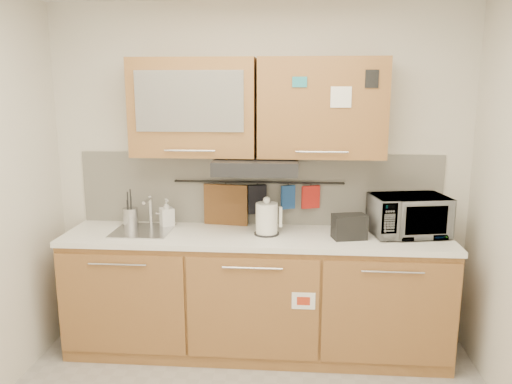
# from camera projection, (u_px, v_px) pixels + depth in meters

# --- Properties ---
(wall_back) EXTENTS (3.20, 0.00, 3.20)m
(wall_back) POSITION_uv_depth(u_px,v_px,m) (259.00, 176.00, 3.87)
(wall_back) COLOR silver
(wall_back) RESTS_ON ground
(base_cabinet) EXTENTS (2.80, 0.64, 0.88)m
(base_cabinet) POSITION_uv_depth(u_px,v_px,m) (256.00, 300.00, 3.76)
(base_cabinet) COLOR #AF7A3E
(base_cabinet) RESTS_ON floor
(countertop) EXTENTS (2.82, 0.62, 0.04)m
(countertop) POSITION_uv_depth(u_px,v_px,m) (256.00, 237.00, 3.65)
(countertop) COLOR white
(countertop) RESTS_ON base_cabinet
(backsplash) EXTENTS (2.80, 0.02, 0.56)m
(backsplash) POSITION_uv_depth(u_px,v_px,m) (259.00, 189.00, 3.88)
(backsplash) COLOR silver
(backsplash) RESTS_ON countertop
(upper_cabinets) EXTENTS (1.82, 0.37, 0.70)m
(upper_cabinets) POSITION_uv_depth(u_px,v_px,m) (257.00, 108.00, 3.59)
(upper_cabinets) COLOR #AF7A3E
(upper_cabinets) RESTS_ON wall_back
(range_hood) EXTENTS (0.60, 0.46, 0.10)m
(range_hood) POSITION_uv_depth(u_px,v_px,m) (257.00, 166.00, 3.61)
(range_hood) COLOR black
(range_hood) RESTS_ON upper_cabinets
(sink) EXTENTS (0.42, 0.40, 0.26)m
(sink) POSITION_uv_depth(u_px,v_px,m) (143.00, 231.00, 3.73)
(sink) COLOR silver
(sink) RESTS_ON countertop
(utensil_rail) EXTENTS (1.30, 0.02, 0.02)m
(utensil_rail) POSITION_uv_depth(u_px,v_px,m) (259.00, 182.00, 3.83)
(utensil_rail) COLOR black
(utensil_rail) RESTS_ON backsplash
(utensil_crock) EXTENTS (0.15, 0.15, 0.29)m
(utensil_crock) POSITION_uv_depth(u_px,v_px,m) (131.00, 217.00, 3.85)
(utensil_crock) COLOR #A8A8AD
(utensil_crock) RESTS_ON countertop
(kettle) EXTENTS (0.21, 0.19, 0.28)m
(kettle) POSITION_uv_depth(u_px,v_px,m) (267.00, 219.00, 3.63)
(kettle) COLOR white
(kettle) RESTS_ON countertop
(toaster) EXTENTS (0.26, 0.19, 0.18)m
(toaster) POSITION_uv_depth(u_px,v_px,m) (349.00, 226.00, 3.53)
(toaster) COLOR black
(toaster) RESTS_ON countertop
(microwave) EXTENTS (0.59, 0.45, 0.29)m
(microwave) POSITION_uv_depth(u_px,v_px,m) (409.00, 216.00, 3.61)
(microwave) COLOR #999999
(microwave) RESTS_ON countertop
(soap_bottle) EXTENTS (0.13, 0.13, 0.22)m
(soap_bottle) POSITION_uv_depth(u_px,v_px,m) (167.00, 213.00, 3.84)
(soap_bottle) COLOR #999999
(soap_bottle) RESTS_ON countertop
(cutting_board) EXTENTS (0.35, 0.07, 0.43)m
(cutting_board) POSITION_uv_depth(u_px,v_px,m) (226.00, 212.00, 3.89)
(cutting_board) COLOR brown
(cutting_board) RESTS_ON utensil_rail
(oven_mitt) EXTENTS (0.11, 0.07, 0.18)m
(oven_mitt) POSITION_uv_depth(u_px,v_px,m) (288.00, 197.00, 3.82)
(oven_mitt) COLOR #1F488F
(oven_mitt) RESTS_ON utensil_rail
(dark_pouch) EXTENTS (0.15, 0.09, 0.22)m
(dark_pouch) POSITION_uv_depth(u_px,v_px,m) (257.00, 199.00, 3.85)
(dark_pouch) COLOR black
(dark_pouch) RESTS_ON utensil_rail
(pot_holder) EXTENTS (0.14, 0.07, 0.17)m
(pot_holder) POSITION_uv_depth(u_px,v_px,m) (311.00, 197.00, 3.81)
(pot_holder) COLOR red
(pot_holder) RESTS_ON utensil_rail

